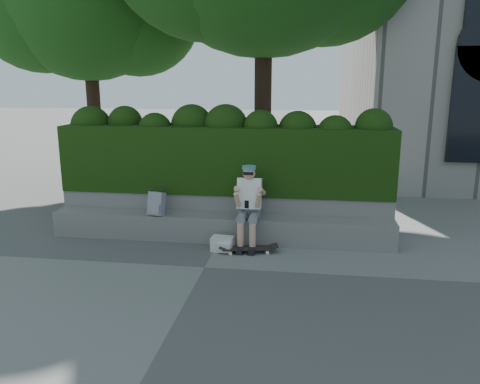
# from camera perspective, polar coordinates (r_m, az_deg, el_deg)

# --- Properties ---
(ground) EXTENTS (80.00, 80.00, 0.00)m
(ground) POSITION_cam_1_polar(r_m,az_deg,el_deg) (7.17, -4.35, -9.15)
(ground) COLOR slate
(ground) RESTS_ON ground
(bench_ledge) EXTENTS (6.00, 0.45, 0.45)m
(bench_ledge) POSITION_cam_1_polar(r_m,az_deg,el_deg) (8.24, -2.52, -4.42)
(bench_ledge) COLOR gray
(bench_ledge) RESTS_ON ground
(planter_wall) EXTENTS (6.00, 0.50, 0.75)m
(planter_wall) POSITION_cam_1_polar(r_m,az_deg,el_deg) (8.65, -1.95, -2.53)
(planter_wall) COLOR gray
(planter_wall) RESTS_ON ground
(hedge) EXTENTS (6.00, 1.00, 1.20)m
(hedge) POSITION_cam_1_polar(r_m,az_deg,el_deg) (8.65, -1.74, 4.10)
(hedge) COLOR black
(hedge) RESTS_ON planter_wall
(person) EXTENTS (0.40, 0.76, 1.38)m
(person) POSITION_cam_1_polar(r_m,az_deg,el_deg) (7.84, 1.09, -1.33)
(person) COLOR slate
(person) RESTS_ON ground
(skateboard) EXTENTS (0.89, 0.38, 0.09)m
(skateboard) POSITION_cam_1_polar(r_m,az_deg,el_deg) (7.70, 1.04, -6.88)
(skateboard) COLOR black
(skateboard) RESTS_ON ground
(backpack_plaid) EXTENTS (0.31, 0.22, 0.41)m
(backpack_plaid) POSITION_cam_1_polar(r_m,az_deg,el_deg) (8.30, -10.15, -1.41)
(backpack_plaid) COLOR #A09FA3
(backpack_plaid) RESTS_ON bench_ledge
(backpack_ground) EXTENTS (0.38, 0.28, 0.23)m
(backpack_ground) POSITION_cam_1_polar(r_m,az_deg,el_deg) (7.80, -2.15, -6.31)
(backpack_ground) COLOR silver
(backpack_ground) RESTS_ON ground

